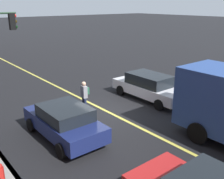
{
  "coord_description": "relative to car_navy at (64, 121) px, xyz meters",
  "views": [
    {
      "loc": [
        -10.25,
        7.91,
        5.49
      ],
      "look_at": [
        -0.75,
        0.24,
        1.47
      ],
      "focal_mm": 42.25,
      "sensor_mm": 36.0,
      "label": 1
    }
  ],
  "objects": [
    {
      "name": "ground",
      "position": [
        1.1,
        -3.12,
        -0.75
      ],
      "size": [
        200.0,
        200.0,
        0.0
      ],
      "primitive_type": "plane",
      "color": "black"
    },
    {
      "name": "lane_stripe_center",
      "position": [
        1.1,
        -3.12,
        -0.75
      ],
      "size": [
        80.0,
        0.16,
        0.01
      ],
      "primitive_type": "cube",
      "color": "#D8CC4C",
      "rests_on": "ground"
    },
    {
      "name": "car_navy",
      "position": [
        0.0,
        0.0,
        0.0
      ],
      "size": [
        4.22,
        2.01,
        1.44
      ],
      "color": "navy",
      "rests_on": "ground"
    },
    {
      "name": "car_white",
      "position": [
        1.06,
        -6.27,
        0.03
      ],
      "size": [
        4.78,
        1.91,
        1.52
      ],
      "color": "silver",
      "rests_on": "ground"
    },
    {
      "name": "pedestrian_with_backpack",
      "position": [
        1.74,
        -2.17,
        0.23
      ],
      "size": [
        0.42,
        0.4,
        1.68
      ],
      "color": "#262D4C",
      "rests_on": "ground"
    },
    {
      "name": "fire_hydrant",
      "position": [
        -1.78,
        3.18,
        -0.29
      ],
      "size": [
        0.24,
        0.24,
        0.94
      ],
      "color": "red",
      "rests_on": "ground"
    }
  ]
}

